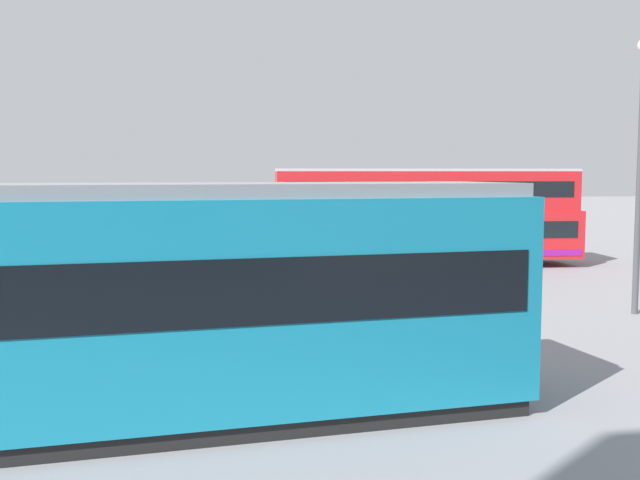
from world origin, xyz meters
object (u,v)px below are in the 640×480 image
object	(u,v)px
double_decker_bus	(424,216)
pedestrian_near_railing	(271,259)
pedestrian_crossing	(404,275)
info_sign	(141,239)
tram_yellow	(95,303)

from	to	relation	value
double_decker_bus	pedestrian_near_railing	size ratio (longest dim) A/B	7.29
pedestrian_crossing	info_sign	bearing A→B (deg)	-24.13
double_decker_bus	info_sign	distance (m)	12.13
tram_yellow	info_sign	xyz separation A→B (m)	(0.17, -10.77, -0.06)
double_decker_bus	tram_yellow	distance (m)	19.91
double_decker_bus	tram_yellow	size ratio (longest dim) A/B	0.94
pedestrian_near_railing	info_sign	distance (m)	4.18
tram_yellow	pedestrian_crossing	size ratio (longest dim) A/B	7.53
double_decker_bus	pedestrian_crossing	xyz separation A→B (m)	(3.48, 9.42, -0.97)
tram_yellow	pedestrian_near_railing	distance (m)	12.76
info_sign	tram_yellow	bearing A→B (deg)	90.88
pedestrian_near_railing	info_sign	xyz separation A→B (m)	(3.85, 1.41, 0.80)
double_decker_bus	info_sign	bearing A→B (deg)	31.58
double_decker_bus	pedestrian_crossing	distance (m)	10.09
tram_yellow	pedestrian_near_railing	size ratio (longest dim) A/B	7.78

